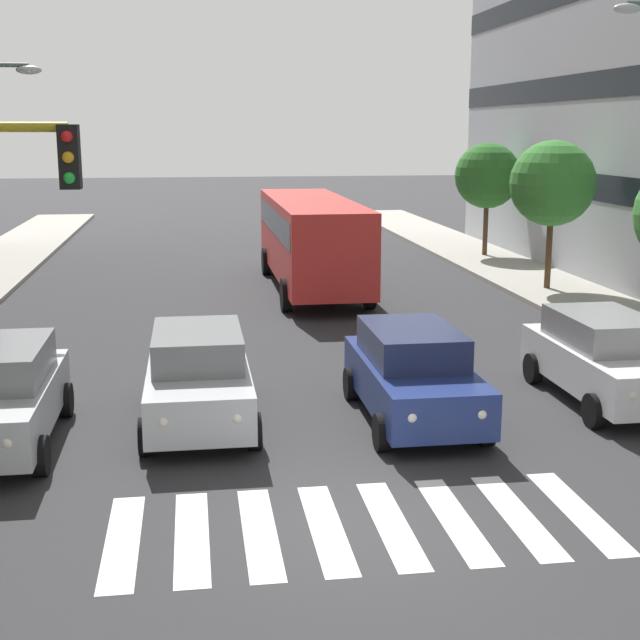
{
  "coord_description": "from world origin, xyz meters",
  "views": [
    {
      "loc": [
        2.13,
        10.93,
        5.28
      ],
      "look_at": [
        -0.31,
        -5.79,
        1.61
      ],
      "focal_mm": 49.54,
      "sensor_mm": 36.0,
      "label": 1
    }
  ],
  "objects_px": {
    "car_1": "(413,373)",
    "bus_behind_traffic": "(311,234)",
    "street_tree_3": "(488,176)",
    "car_0": "(605,358)",
    "car_2": "(198,376)",
    "street_tree_2": "(552,184)"
  },
  "relations": [
    {
      "from": "street_tree_3",
      "to": "bus_behind_traffic",
      "type": "bearing_deg",
      "value": 36.74
    },
    {
      "from": "street_tree_2",
      "to": "street_tree_3",
      "type": "distance_m",
      "value": 7.86
    },
    {
      "from": "car_1",
      "to": "street_tree_2",
      "type": "relative_size",
      "value": 0.93
    },
    {
      "from": "car_0",
      "to": "car_1",
      "type": "bearing_deg",
      "value": 8.18
    },
    {
      "from": "bus_behind_traffic",
      "to": "street_tree_3",
      "type": "height_order",
      "value": "street_tree_3"
    },
    {
      "from": "bus_behind_traffic",
      "to": "street_tree_2",
      "type": "relative_size",
      "value": 2.19
    },
    {
      "from": "bus_behind_traffic",
      "to": "street_tree_2",
      "type": "height_order",
      "value": "street_tree_2"
    },
    {
      "from": "car_1",
      "to": "bus_behind_traffic",
      "type": "distance_m",
      "value": 13.9
    },
    {
      "from": "car_0",
      "to": "car_1",
      "type": "distance_m",
      "value": 4.07
    },
    {
      "from": "car_0",
      "to": "car_2",
      "type": "relative_size",
      "value": 1.0
    },
    {
      "from": "car_1",
      "to": "street_tree_3",
      "type": "distance_m",
      "value": 21.67
    },
    {
      "from": "car_1",
      "to": "street_tree_3",
      "type": "height_order",
      "value": "street_tree_3"
    },
    {
      "from": "car_1",
      "to": "street_tree_2",
      "type": "bearing_deg",
      "value": -122.21
    },
    {
      "from": "street_tree_2",
      "to": "street_tree_3",
      "type": "height_order",
      "value": "street_tree_2"
    },
    {
      "from": "car_0",
      "to": "street_tree_2",
      "type": "height_order",
      "value": "street_tree_2"
    },
    {
      "from": "car_1",
      "to": "car_2",
      "type": "height_order",
      "value": "same"
    },
    {
      "from": "car_1",
      "to": "bus_behind_traffic",
      "type": "relative_size",
      "value": 0.42
    },
    {
      "from": "car_0",
      "to": "car_1",
      "type": "relative_size",
      "value": 1.0
    },
    {
      "from": "car_0",
      "to": "street_tree_2",
      "type": "bearing_deg",
      "value": -107.3
    },
    {
      "from": "car_0",
      "to": "car_1",
      "type": "xyz_separation_m",
      "value": [
        4.03,
        0.58,
        0.0
      ]
    },
    {
      "from": "car_2",
      "to": "bus_behind_traffic",
      "type": "height_order",
      "value": "bus_behind_traffic"
    },
    {
      "from": "car_0",
      "to": "street_tree_3",
      "type": "relative_size",
      "value": 0.97
    }
  ]
}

